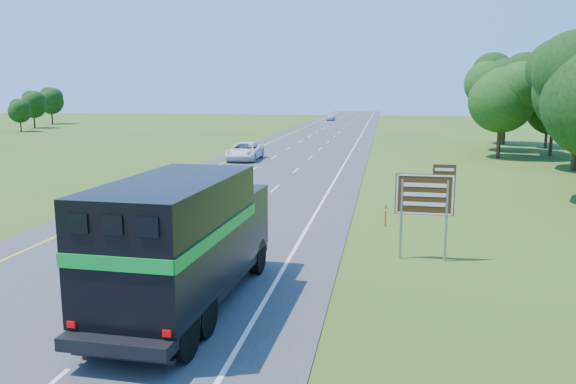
{
  "coord_description": "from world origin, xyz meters",
  "views": [
    {
      "loc": [
        9.07,
        -7.77,
        6.53
      ],
      "look_at": [
        4.64,
        17.86,
        1.85
      ],
      "focal_mm": 35.0,
      "sensor_mm": 36.0,
      "label": 1
    }
  ],
  "objects_px": {
    "horse_truck": "(184,239)",
    "exit_sign": "(426,198)",
    "far_car": "(331,117)",
    "white_suv": "(245,151)"
  },
  "relations": [
    {
      "from": "white_suv",
      "to": "exit_sign",
      "type": "distance_m",
      "value": 33.57
    },
    {
      "from": "horse_truck",
      "to": "far_car",
      "type": "xyz_separation_m",
      "value": [
        -6.39,
        112.42,
        -1.41
      ]
    },
    {
      "from": "horse_truck",
      "to": "far_car",
      "type": "height_order",
      "value": "horse_truck"
    },
    {
      "from": "white_suv",
      "to": "far_car",
      "type": "distance_m",
      "value": 75.88
    },
    {
      "from": "white_suv",
      "to": "far_car",
      "type": "bearing_deg",
      "value": 87.33
    },
    {
      "from": "white_suv",
      "to": "far_car",
      "type": "relative_size",
      "value": 1.35
    },
    {
      "from": "exit_sign",
      "to": "white_suv",
      "type": "bearing_deg",
      "value": 118.52
    },
    {
      "from": "horse_truck",
      "to": "white_suv",
      "type": "distance_m",
      "value": 37.32
    },
    {
      "from": "white_suv",
      "to": "exit_sign",
      "type": "relative_size",
      "value": 1.61
    },
    {
      "from": "horse_truck",
      "to": "exit_sign",
      "type": "bearing_deg",
      "value": 43.2
    }
  ]
}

